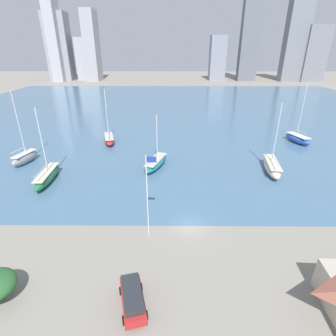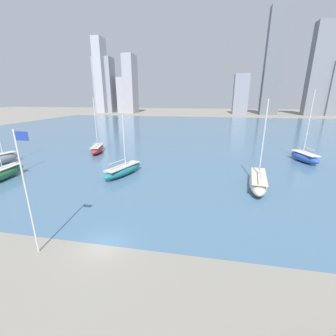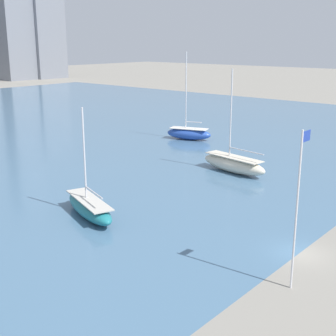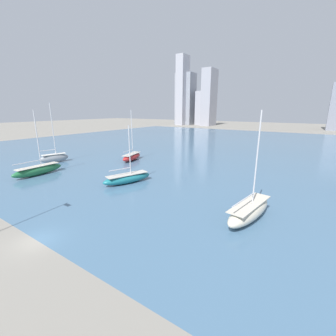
# 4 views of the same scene
# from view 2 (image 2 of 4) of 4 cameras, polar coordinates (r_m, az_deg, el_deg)

# --- Properties ---
(ground_plane) EXTENTS (500.00, 500.00, 0.00)m
(ground_plane) POSITION_cam_2_polar(r_m,az_deg,el_deg) (23.08, -15.87, -18.32)
(ground_plane) COLOR gray
(harbor_water) EXTENTS (180.00, 140.00, 0.00)m
(harbor_water) POSITION_cam_2_polar(r_m,az_deg,el_deg) (87.95, 4.52, 9.00)
(harbor_water) COLOR #476B89
(harbor_water) RESTS_ON ground_plane
(flag_pole) EXTENTS (1.24, 0.14, 10.98)m
(flag_pole) POSITION_cam_2_polar(r_m,az_deg,el_deg) (21.82, -32.26, -4.85)
(flag_pole) COLOR silver
(flag_pole) RESTS_ON ground_plane
(distant_city_skyline) EXTENTS (190.85, 21.45, 71.08)m
(distant_city_skyline) POSITION_cam_2_polar(r_m,az_deg,el_deg) (186.53, 10.32, 20.79)
(distant_city_skyline) COLOR #8E939E
(distant_city_skyline) RESTS_ON ground_plane
(sailboat_teal) EXTENTS (5.32, 9.60, 10.42)m
(sailboat_teal) POSITION_cam_2_polar(r_m,az_deg,el_deg) (40.30, -11.32, -0.53)
(sailboat_teal) COLOR #1E757F
(sailboat_teal) RESTS_ON harbor_water
(sailboat_gray) EXTENTS (3.56, 7.06, 14.68)m
(sailboat_gray) POSITION_cam_2_polar(r_m,az_deg,el_deg) (57.15, -36.71, 1.96)
(sailboat_gray) COLOR gray
(sailboat_gray) RESTS_ON harbor_water
(sailboat_blue) EXTENTS (4.89, 8.21, 14.61)m
(sailboat_blue) POSITION_cam_2_polar(r_m,az_deg,el_deg) (55.68, 31.37, 2.43)
(sailboat_blue) COLOR #284CA8
(sailboat_blue) RESTS_ON harbor_water
(sailboat_red) EXTENTS (4.49, 8.77, 13.01)m
(sailboat_red) POSITION_cam_2_polar(r_m,az_deg,el_deg) (58.24, -17.50, 4.69)
(sailboat_red) COLOR #B72828
(sailboat_red) RESTS_ON harbor_water
(sailboat_green) EXTENTS (2.67, 10.30, 13.00)m
(sailboat_green) POSITION_cam_2_polar(r_m,az_deg,el_deg) (46.13, -36.94, -1.36)
(sailboat_green) COLOR #236B3D
(sailboat_green) RESTS_ON harbor_water
(sailboat_cream) EXTENTS (4.04, 10.26, 13.03)m
(sailboat_cream) POSITION_cam_2_polar(r_m,az_deg,el_deg) (36.43, 21.93, -3.21)
(sailboat_cream) COLOR beige
(sailboat_cream) RESTS_ON harbor_water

